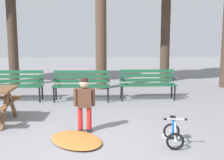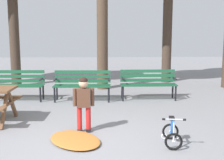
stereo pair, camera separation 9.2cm
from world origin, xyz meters
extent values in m
plane|color=gray|center=(0.00, 0.00, 0.00)|extent=(36.00, 36.00, 0.00)
cube|color=brown|center=(-1.53, 1.23, 0.36)|extent=(0.08, 0.57, 0.76)
cube|color=brown|center=(-1.51, 1.73, 0.36)|extent=(0.08, 0.57, 0.76)
cube|color=brown|center=(-1.52, 1.48, 0.42)|extent=(0.12, 1.10, 0.04)
cube|color=#195133|center=(-1.93, 3.76, 0.44)|extent=(1.60, 0.13, 0.03)
cube|color=#195133|center=(-1.94, 3.64, 0.44)|extent=(1.60, 0.13, 0.03)
cube|color=#195133|center=(-1.94, 3.52, 0.44)|extent=(1.60, 0.13, 0.03)
cube|color=#195133|center=(-1.95, 3.40, 0.44)|extent=(1.60, 0.13, 0.03)
cube|color=#195133|center=(-1.93, 3.80, 0.54)|extent=(1.60, 0.10, 0.09)
cube|color=#195133|center=(-1.93, 3.80, 0.67)|extent=(1.60, 0.10, 0.09)
cube|color=#195133|center=(-1.93, 3.80, 0.81)|extent=(1.60, 0.10, 0.09)
cylinder|color=black|center=(-1.20, 3.39, 0.22)|extent=(0.05, 0.05, 0.44)
cylinder|color=black|center=(-1.18, 3.75, 0.22)|extent=(0.05, 0.05, 0.44)
cube|color=black|center=(-1.19, 3.57, 0.62)|extent=(0.05, 0.40, 0.03)
cube|color=#195133|center=(-0.03, 3.64, 0.44)|extent=(1.60, 0.14, 0.03)
cube|color=#195133|center=(-0.04, 3.52, 0.44)|extent=(1.60, 0.14, 0.03)
cube|color=#195133|center=(-0.04, 3.40, 0.44)|extent=(1.60, 0.14, 0.03)
cube|color=#195133|center=(-0.05, 3.28, 0.44)|extent=(1.60, 0.14, 0.03)
cube|color=#195133|center=(-0.03, 3.68, 0.54)|extent=(1.60, 0.11, 0.09)
cube|color=#195133|center=(-0.03, 3.68, 0.67)|extent=(1.60, 0.11, 0.09)
cube|color=#195133|center=(-0.03, 3.68, 0.81)|extent=(1.60, 0.11, 0.09)
cylinder|color=black|center=(0.70, 3.27, 0.22)|extent=(0.05, 0.05, 0.44)
cylinder|color=black|center=(0.72, 3.63, 0.22)|extent=(0.05, 0.05, 0.44)
cube|color=black|center=(0.71, 3.45, 0.62)|extent=(0.06, 0.40, 0.03)
cylinder|color=black|center=(-0.80, 3.33, 0.22)|extent=(0.05, 0.05, 0.44)
cylinder|color=black|center=(-0.78, 3.69, 0.22)|extent=(0.05, 0.05, 0.44)
cube|color=black|center=(-0.79, 3.51, 0.62)|extent=(0.06, 0.40, 0.03)
cube|color=#195133|center=(1.86, 3.74, 0.44)|extent=(1.60, 0.07, 0.03)
cube|color=#195133|center=(1.86, 3.62, 0.44)|extent=(1.60, 0.07, 0.03)
cube|color=#195133|center=(1.86, 3.50, 0.44)|extent=(1.60, 0.07, 0.03)
cube|color=#195133|center=(1.86, 3.38, 0.44)|extent=(1.60, 0.07, 0.03)
cube|color=#195133|center=(1.86, 3.78, 0.54)|extent=(1.60, 0.05, 0.09)
cube|color=#195133|center=(1.86, 3.78, 0.67)|extent=(1.60, 0.05, 0.09)
cube|color=#195133|center=(1.86, 3.78, 0.81)|extent=(1.60, 0.05, 0.09)
cylinder|color=black|center=(2.61, 3.40, 0.22)|extent=(0.05, 0.05, 0.44)
cylinder|color=black|center=(2.61, 3.76, 0.22)|extent=(0.05, 0.05, 0.44)
cube|color=black|center=(2.61, 3.58, 0.62)|extent=(0.04, 0.40, 0.03)
cylinder|color=black|center=(1.11, 3.40, 0.22)|extent=(0.05, 0.05, 0.44)
cylinder|color=black|center=(1.11, 3.76, 0.22)|extent=(0.05, 0.05, 0.44)
cube|color=black|center=(1.11, 3.58, 0.62)|extent=(0.04, 0.40, 0.03)
cylinder|color=red|center=(0.22, 0.82, 0.25)|extent=(0.10, 0.10, 0.50)
cube|color=black|center=(0.22, 0.82, 0.03)|extent=(0.09, 0.16, 0.06)
cylinder|color=red|center=(0.05, 0.81, 0.25)|extent=(0.10, 0.10, 0.50)
cube|color=black|center=(0.05, 0.81, 0.03)|extent=(0.09, 0.16, 0.06)
cube|color=brown|center=(0.14, 0.82, 0.68)|extent=(0.26, 0.16, 0.37)
sphere|color=#E0B28E|center=(0.14, 0.82, 0.98)|extent=(0.18, 0.18, 0.18)
sphere|color=black|center=(0.14, 0.82, 1.00)|extent=(0.18, 0.18, 0.18)
cylinder|color=brown|center=(0.31, 0.82, 0.70)|extent=(0.07, 0.07, 0.35)
cylinder|color=brown|center=(-0.03, 0.81, 0.70)|extent=(0.07, 0.07, 0.35)
torus|color=black|center=(1.67, -0.20, 0.15)|extent=(0.30, 0.08, 0.30)
cylinder|color=silver|center=(1.67, -0.20, 0.15)|extent=(0.05, 0.05, 0.04)
torus|color=black|center=(1.74, 0.31, 0.15)|extent=(0.30, 0.08, 0.30)
cylinder|color=silver|center=(1.74, 0.31, 0.15)|extent=(0.05, 0.05, 0.04)
torus|color=white|center=(1.85, 0.30, 0.05)|extent=(0.11, 0.04, 0.11)
torus|color=white|center=(1.63, 0.33, 0.05)|extent=(0.11, 0.04, 0.11)
cylinder|color=blue|center=(1.69, -0.02, 0.32)|extent=(0.08, 0.31, 0.32)
cylinder|color=blue|center=(1.71, 0.13, 0.30)|extent=(0.05, 0.08, 0.27)
cylinder|color=blue|center=(1.72, 0.21, 0.16)|extent=(0.05, 0.20, 0.05)
cylinder|color=silver|center=(1.67, -0.18, 0.31)|extent=(0.04, 0.08, 0.32)
cylinder|color=blue|center=(1.70, -0.01, 0.42)|extent=(0.07, 0.32, 0.05)
cube|color=black|center=(1.72, 0.15, 0.45)|extent=(0.11, 0.18, 0.04)
cylinder|color=silver|center=(1.68, -0.16, 0.52)|extent=(0.34, 0.07, 0.02)
cylinder|color=black|center=(1.84, -0.19, 0.52)|extent=(0.05, 0.04, 0.04)
cylinder|color=black|center=(1.51, -0.14, 0.52)|extent=(0.05, 0.04, 0.04)
ellipsoid|color=#B26B2D|center=(0.00, 0.27, 0.04)|extent=(1.29, 1.39, 0.07)
cylinder|color=#423328|center=(-2.54, 5.97, 1.66)|extent=(0.35, 0.35, 3.33)
cylinder|color=brown|center=(0.56, 5.35, 2.25)|extent=(0.37, 0.37, 4.50)
cylinder|color=#423328|center=(3.04, 6.65, 1.88)|extent=(0.36, 0.36, 3.77)
camera|label=1|loc=(0.35, -4.98, 1.97)|focal=48.85mm
camera|label=2|loc=(0.44, -4.98, 1.97)|focal=48.85mm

